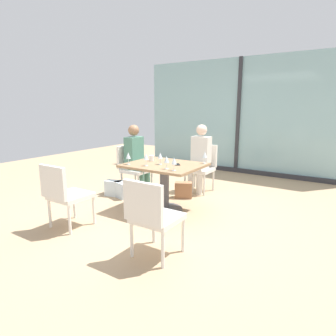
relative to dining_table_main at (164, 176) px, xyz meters
name	(u,v)px	position (x,y,z in m)	size (l,w,h in m)	color
ground_plane	(165,210)	(0.00, 0.00, -0.54)	(12.00, 12.00, 0.00)	tan
window_wall_backdrop	(238,122)	(0.00, 3.20, 0.68)	(4.92, 0.10, 2.70)	#8DB7BC
dining_table_main	(164,176)	(0.00, 0.00, 0.00)	(1.12, 0.92, 0.73)	#997551
chair_far_left	(132,166)	(-1.06, 0.51, -0.04)	(0.50, 0.46, 0.87)	silver
chair_near_window	(202,165)	(0.00, 1.29, -0.04)	(0.46, 0.51, 0.87)	silver
chair_front_left	(64,192)	(-0.70, -1.29, -0.04)	(0.46, 0.50, 0.87)	silver
chair_front_right	(152,214)	(0.70, -1.29, -0.04)	(0.46, 0.50, 0.87)	silver
person_far_left	(137,156)	(-0.95, 0.51, 0.16)	(0.39, 0.34, 1.26)	#4C7F6B
person_near_window	(200,155)	(0.00, 1.18, 0.16)	(0.34, 0.39, 1.26)	silver
wine_glass_0	(174,161)	(0.36, -0.31, 0.33)	(0.07, 0.07, 0.18)	silver
wine_glass_1	(167,160)	(0.22, -0.27, 0.33)	(0.07, 0.07, 0.18)	silver
wine_glass_2	(160,156)	(-0.04, -0.06, 0.33)	(0.07, 0.07, 0.18)	silver
wine_glass_3	(128,156)	(-0.43, -0.32, 0.33)	(0.07, 0.07, 0.18)	silver
wine_glass_4	(146,157)	(-0.15, -0.26, 0.33)	(0.07, 0.07, 0.18)	silver
wine_glass_5	(205,155)	(0.49, 0.37, 0.33)	(0.07, 0.07, 0.18)	silver
coffee_cup	(151,158)	(-0.31, 0.10, 0.24)	(0.08, 0.08, 0.09)	white
cell_phone_on_table	(177,164)	(0.19, 0.07, 0.20)	(0.07, 0.14, 0.01)	black
handbag_0	(122,190)	(-0.97, 0.09, -0.40)	(0.30, 0.16, 0.28)	silver
handbag_1	(184,190)	(-0.06, 0.69, -0.40)	(0.30, 0.16, 0.28)	#A3704C
handbag_2	(114,188)	(-1.17, 0.10, -0.40)	(0.30, 0.16, 0.28)	silver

